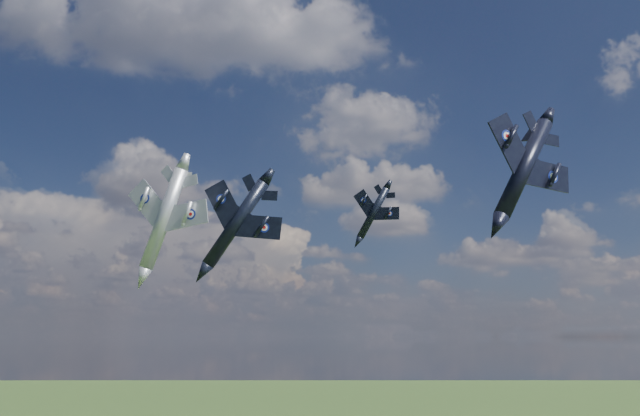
{
  "coord_description": "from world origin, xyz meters",
  "views": [
    {
      "loc": [
        0.85,
        -59.97,
        68.22
      ],
      "look_at": [
        5.38,
        14.94,
        83.77
      ],
      "focal_mm": 35.0,
      "sensor_mm": 36.0,
      "label": 1
    }
  ],
  "objects_px": {
    "jet_right_navy": "(524,168)",
    "jet_left_silver": "(164,218)",
    "jet_high_navy": "(373,213)",
    "jet_lead_navy": "(236,223)"
  },
  "relations": [
    {
      "from": "jet_right_navy",
      "to": "jet_high_navy",
      "type": "bearing_deg",
      "value": 79.54
    },
    {
      "from": "jet_right_navy",
      "to": "jet_lead_navy",
      "type": "bearing_deg",
      "value": 124.43
    },
    {
      "from": "jet_lead_navy",
      "to": "jet_high_navy",
      "type": "relative_size",
      "value": 1.33
    },
    {
      "from": "jet_right_navy",
      "to": "jet_left_silver",
      "type": "distance_m",
      "value": 39.22
    },
    {
      "from": "jet_lead_navy",
      "to": "jet_right_navy",
      "type": "xyz_separation_m",
      "value": [
        28.39,
        -19.47,
        2.07
      ]
    },
    {
      "from": "jet_high_navy",
      "to": "jet_left_silver",
      "type": "relative_size",
      "value": 0.76
    },
    {
      "from": "jet_lead_navy",
      "to": "jet_left_silver",
      "type": "height_order",
      "value": "jet_lead_navy"
    },
    {
      "from": "jet_right_navy",
      "to": "jet_left_silver",
      "type": "relative_size",
      "value": 0.98
    },
    {
      "from": "jet_high_navy",
      "to": "jet_left_silver",
      "type": "xyz_separation_m",
      "value": [
        -28.16,
        -27.93,
        -6.54
      ]
    },
    {
      "from": "jet_right_navy",
      "to": "jet_left_silver",
      "type": "height_order",
      "value": "jet_right_navy"
    }
  ]
}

